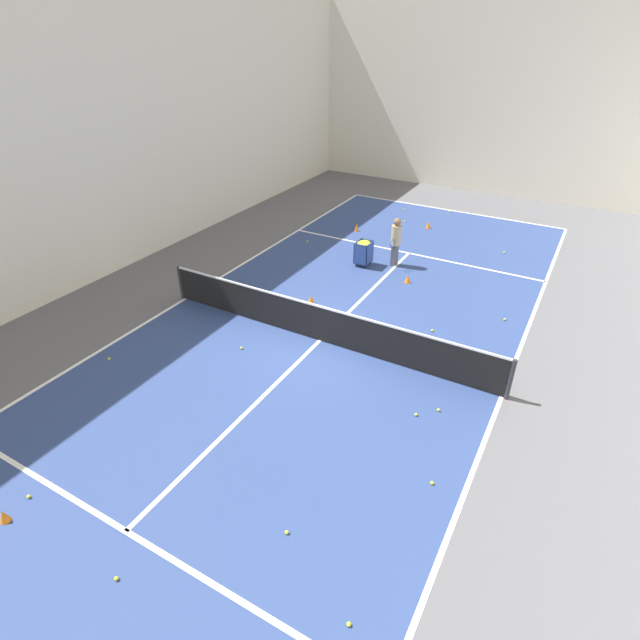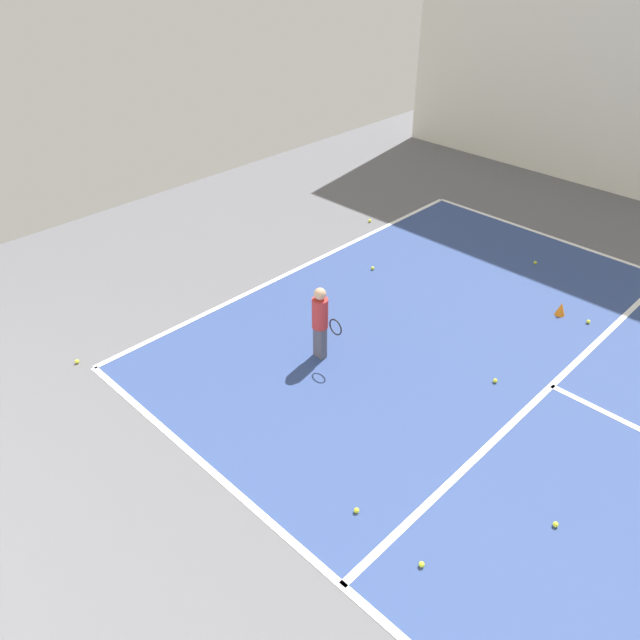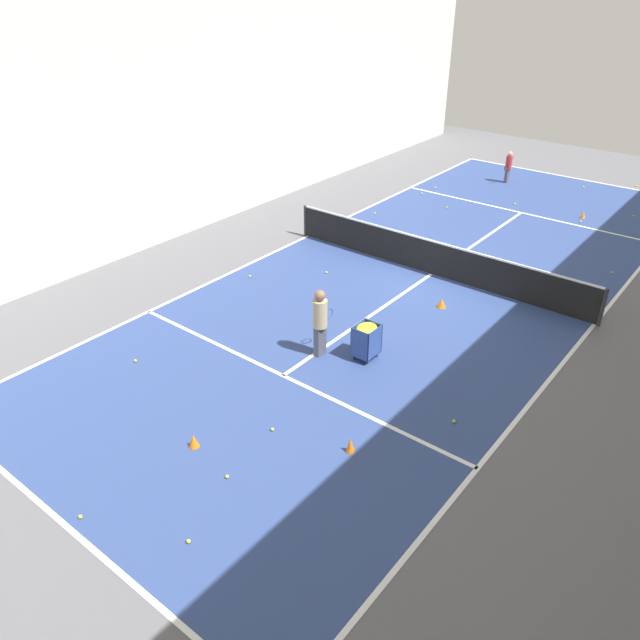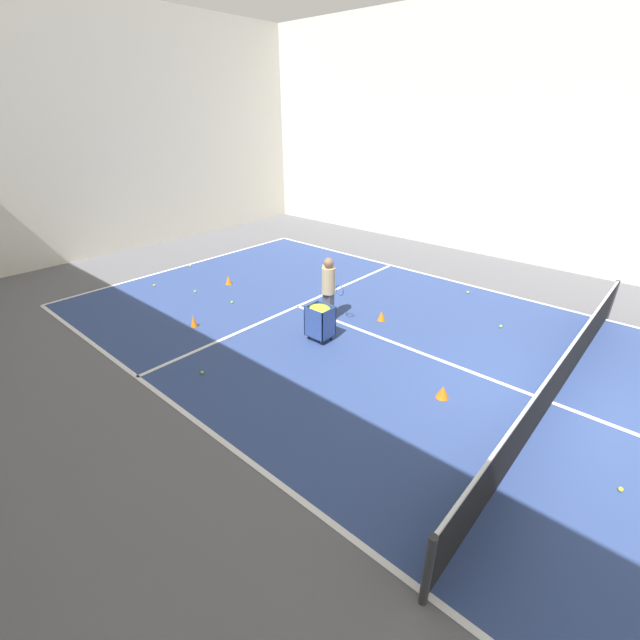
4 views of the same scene
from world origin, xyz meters
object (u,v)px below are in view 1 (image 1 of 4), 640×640
(tennis_net, at_px, (320,323))
(training_cone_0, at_px, (429,225))
(training_cone_1, at_px, (311,300))
(coach_at_net, at_px, (396,239))
(ball_cart, at_px, (364,249))

(tennis_net, height_order, training_cone_0, tennis_net)
(training_cone_0, bearing_deg, training_cone_1, -97.28)
(tennis_net, relative_size, coach_at_net, 5.77)
(training_cone_0, bearing_deg, ball_cart, -100.08)
(training_cone_0, relative_size, training_cone_1, 1.10)
(training_cone_1, bearing_deg, ball_cart, 86.66)
(tennis_net, relative_size, training_cone_0, 34.79)
(coach_at_net, distance_m, ball_cart, 1.15)
(training_cone_0, xyz_separation_m, training_cone_1, (-1.01, -7.94, -0.01))
(ball_cart, xyz_separation_m, training_cone_1, (-0.19, -3.32, -0.49))
(tennis_net, distance_m, coach_at_net, 5.51)
(tennis_net, bearing_deg, training_cone_0, 91.32)
(tennis_net, height_order, coach_at_net, coach_at_net)
(training_cone_1, bearing_deg, tennis_net, -52.93)
(training_cone_0, bearing_deg, coach_at_net, -88.29)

